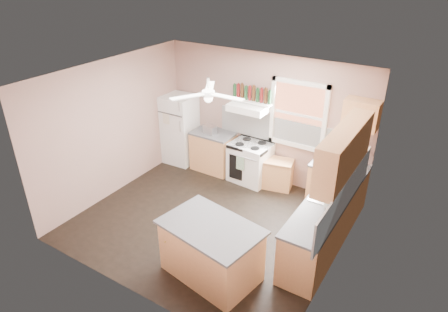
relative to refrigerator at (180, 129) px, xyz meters
The scene contains 32 objects.
floor 2.66m from the refrigerator, 40.42° to the right, with size 4.50×4.50×0.00m, color black.
ceiling 3.17m from the refrigerator, 40.42° to the right, with size 4.50×4.50×0.00m, color white.
wall_back 2.04m from the refrigerator, 11.17° to the left, with size 4.50×0.05×2.70m, color #927065.
wall_right 4.55m from the refrigerator, 21.35° to the right, with size 0.05×4.00×2.70m, color #927065.
wall_left 1.77m from the refrigerator, 101.84° to the right, with size 0.05×4.00×2.70m, color #927065.
backsplash_back 2.43m from the refrigerator, ahead, with size 2.90×0.03×0.55m, color white.
backsplash_right 4.39m from the refrigerator, 17.88° to the right, with size 0.03×2.60×0.55m, color white.
window_view 2.82m from the refrigerator, ahead, with size 1.00×0.02×1.20m, color brown.
window_frame 2.82m from the refrigerator, ahead, with size 1.16×0.07×1.36m, color white.
refrigerator is the anchor object (origin of this frame).
base_cabinet_left 0.95m from the refrigerator, ahead, with size 0.90×0.60×0.86m, color tan.
counter_left 0.88m from the refrigerator, ahead, with size 0.92×0.62×0.04m, color #4A4A4D.
toaster 0.86m from the refrigerator, ahead, with size 0.28×0.16×0.18m, color silver.
stove 1.85m from the refrigerator, ahead, with size 0.82×0.64×0.86m, color white.
range_hood 1.89m from the refrigerator, ahead, with size 0.78×0.50×0.14m, color white.
bottle_shelf 1.95m from the refrigerator, ahead, with size 0.90×0.26×0.03m, color white.
cart 2.47m from the refrigerator, ahead, with size 0.62×0.41×0.62m, color tan.
base_cabinet_corner 3.70m from the refrigerator, ahead, with size 1.00×0.60×0.86m, color tan.
base_cabinet_right 4.12m from the refrigerator, 19.10° to the right, with size 0.60×2.20×0.86m, color tan.
counter_corner 3.68m from the refrigerator, ahead, with size 1.02×0.62×0.04m, color #4A4A4D.
counter_right 4.10m from the refrigerator, 19.15° to the right, with size 0.62×2.22×0.04m, color #4A4A4D.
sink 4.04m from the refrigerator, 16.47° to the right, with size 0.55×0.45×0.03m, color silver.
faucet 4.19m from the refrigerator, 15.85° to the right, with size 0.03×0.03×0.14m, color silver.
upper_cabinet_right 4.28m from the refrigerator, 15.92° to the right, with size 0.33×1.80×0.76m, color tan.
upper_cabinet_corner 4.04m from the refrigerator, ahead, with size 0.60×0.33×0.52m, color tan.
paper_towel 4.03m from the refrigerator, ahead, with size 0.12×0.12×0.26m, color white.
island 3.85m from the refrigerator, 45.56° to the right, with size 1.37×0.86×0.86m, color tan.
island_top 3.83m from the refrigerator, 45.56° to the right, with size 1.45×0.95×0.04m, color #4A4A4D.
ceiling_fan_hub 3.03m from the refrigerator, 40.42° to the right, with size 0.20×0.20×0.08m, color white.
soap_bottle 4.18m from the refrigerator, 19.63° to the right, with size 0.10×0.10×0.25m, color silver.
red_caddy 4.03m from the refrigerator, 11.51° to the right, with size 0.18×0.12×0.10m, color red.
wine_bottles 2.03m from the refrigerator, ahead, with size 0.86×0.06×0.31m.
Camera 1 is at (3.38, -4.91, 4.41)m, focal length 32.00 mm.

